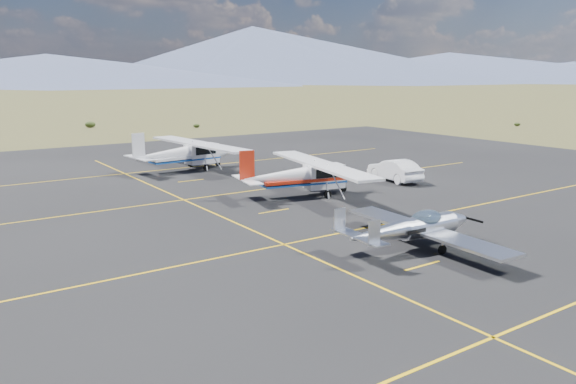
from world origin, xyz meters
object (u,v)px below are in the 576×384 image
object	(u,v)px
aircraft_cessna	(304,175)
aircraft_plain	(185,153)
sedan	(395,170)
aircraft_low_wing	(414,228)

from	to	relation	value
aircraft_cessna	aircraft_plain	distance (m)	13.16
sedan	aircraft_cessna	bearing A→B (deg)	11.67
aircraft_cessna	sedan	bearing A→B (deg)	14.29
sedan	aircraft_low_wing	bearing A→B (deg)	56.45
aircraft_plain	sedan	world-z (taller)	aircraft_plain
aircraft_low_wing	aircraft_cessna	size ratio (longest dim) A/B	0.76
aircraft_low_wing	aircraft_plain	xyz separation A→B (m)	(0.15, 24.49, 0.47)
aircraft_low_wing	sedan	distance (m)	16.13
aircraft_low_wing	aircraft_cessna	bearing A→B (deg)	81.34
aircraft_low_wing	sedan	bearing A→B (deg)	51.01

